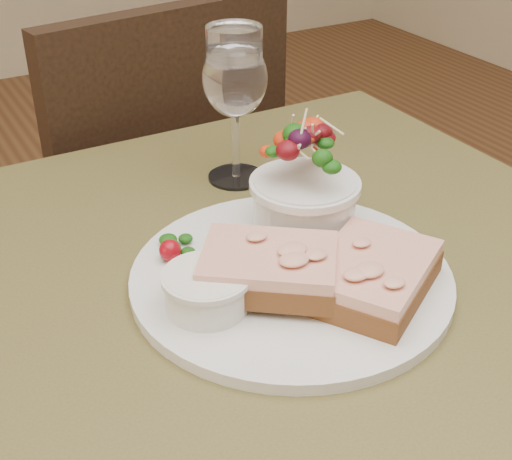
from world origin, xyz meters
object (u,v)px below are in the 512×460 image
sandwich_back (269,267)px  salad_bowl (305,182)px  sandwich_front (372,275)px  ramekin (207,289)px  chair_far (141,294)px  dinner_plate (291,277)px  wine_glass (235,83)px  cafe_table (273,368)px

sandwich_back → salad_bowl: salad_bowl is taller
sandwich_front → ramekin: ramekin is taller
sandwich_front → ramekin: size_ratio=2.15×
sandwich_back → ramekin: (-0.06, 0.00, -0.00)m
sandwich_back → salad_bowl: bearing=77.0°
sandwich_front → salad_bowl: 0.13m
chair_far → dinner_plate: (-0.06, -0.65, 0.46)m
chair_far → salad_bowl: 0.80m
dinner_plate → sandwich_back: 0.05m
chair_far → wine_glass: wine_glass is taller
cafe_table → dinner_plate: (0.02, 0.00, 0.11)m
cafe_table → chair_far: bearing=82.8°
chair_far → sandwich_front: chair_far is taller
sandwich_back → chair_far: bearing=118.6°
sandwich_front → sandwich_back: (-0.08, 0.05, 0.01)m
chair_far → dinner_plate: size_ratio=2.88×
chair_far → wine_glass: size_ratio=5.14×
ramekin → wine_glass: 0.29m
chair_far → sandwich_back: 0.84m
ramekin → chair_far: bearing=76.6°
dinner_plate → sandwich_back: bearing=-157.9°
dinner_plate → sandwich_back: (-0.03, -0.01, 0.03)m
chair_far → wine_glass: (-0.00, -0.43, 0.58)m
ramekin → wine_glass: wine_glass is taller
cafe_table → sandwich_back: (-0.01, -0.01, 0.14)m
chair_far → ramekin: chair_far is taller
sandwich_back → cafe_table: bearing=78.9°
chair_far → ramekin: (-0.16, -0.66, 0.49)m
ramekin → cafe_table: bearing=6.7°
sandwich_front → sandwich_back: sandwich_back is taller
dinner_plate → salad_bowl: salad_bowl is taller
sandwich_back → ramekin: 0.06m
salad_bowl → chair_far: bearing=88.8°
sandwich_front → wine_glass: size_ratio=0.92×
sandwich_front → salad_bowl: (0.00, 0.12, 0.04)m
wine_glass → sandwich_back: bearing=-111.4°
ramekin → sandwich_front: bearing=-19.9°
chair_far → salad_bowl: (-0.01, -0.60, 0.53)m
cafe_table → ramekin: 0.15m
chair_far → sandwich_back: bearing=72.7°
cafe_table → sandwich_back: sandwich_back is taller
cafe_table → salad_bowl: size_ratio=6.30×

